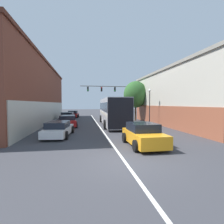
# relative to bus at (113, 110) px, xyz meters

# --- Properties ---
(ground_plane) EXTENTS (160.00, 160.00, 0.00)m
(ground_plane) POSITION_rel_bus_xyz_m (-1.79, -13.90, -1.86)
(ground_plane) COLOR #38383D
(lane_center_line) EXTENTS (0.14, 39.24, 0.01)m
(lane_center_line) POSITION_rel_bus_xyz_m (-1.79, -0.28, -1.85)
(lane_center_line) COLOR silver
(lane_center_line) RESTS_ON ground_plane
(building_left_brick) EXTENTS (7.27, 28.60, 8.24)m
(building_left_brick) POSITION_rel_bus_xyz_m (-11.75, 3.85, 2.38)
(building_left_brick) COLOR brown
(building_left_brick) RESTS_ON ground_plane
(building_right_storefront) EXTENTS (7.33, 19.89, 6.89)m
(building_right_storefront) POSITION_rel_bus_xyz_m (9.19, -1.75, 1.71)
(building_right_storefront) COLOR #B7B2A3
(building_right_storefront) RESTS_ON ground_plane
(bus) EXTENTS (3.15, 11.99, 3.30)m
(bus) POSITION_rel_bus_xyz_m (0.00, 0.00, 0.00)
(bus) COLOR #B7B7BC
(bus) RESTS_ON ground_plane
(hatchback_foreground) EXTENTS (2.13, 3.95, 1.43)m
(hatchback_foreground) POSITION_rel_bus_xyz_m (0.09, -11.16, -1.17)
(hatchback_foreground) COLOR orange
(hatchback_foreground) RESTS_ON ground_plane
(parked_car_left_near) EXTENTS (2.23, 3.91, 1.34)m
(parked_car_left_near) POSITION_rel_bus_xyz_m (-5.60, 13.16, -1.23)
(parked_car_left_near) COLOR red
(parked_car_left_near) RESTS_ON ground_plane
(parked_car_left_mid) EXTENTS (2.50, 4.76, 1.31)m
(parked_car_left_mid) POSITION_rel_bus_xyz_m (-5.53, -0.62, -1.23)
(parked_car_left_mid) COLOR red
(parked_car_left_mid) RESTS_ON ground_plane
(parked_car_left_far) EXTENTS (2.44, 4.28, 1.28)m
(parked_car_left_far) POSITION_rel_bus_xyz_m (-6.21, 8.02, -1.24)
(parked_car_left_far) COLOR black
(parked_car_left_far) RESTS_ON ground_plane
(parked_car_left_distant) EXTENTS (2.29, 4.83, 1.23)m
(parked_car_left_distant) POSITION_rel_bus_xyz_m (-5.66, -6.93, -1.26)
(parked_car_left_distant) COLOR silver
(parked_car_left_distant) RESTS_ON ground_plane
(traffic_signal_gantry) EXTENTS (8.83, 0.36, 6.08)m
(traffic_signal_gantry) POSITION_rel_bus_xyz_m (1.59, 9.33, 2.71)
(traffic_signal_gantry) COLOR #514C47
(traffic_signal_gantry) RESTS_ON ground_plane
(street_lamp) EXTENTS (0.36, 0.36, 4.51)m
(street_lamp) POSITION_rel_bus_xyz_m (4.48, -1.04, 1.00)
(street_lamp) COLOR black
(street_lamp) RESTS_ON ground_plane
(street_tree_near) EXTENTS (3.81, 3.43, 6.24)m
(street_tree_near) POSITION_rel_bus_xyz_m (4.56, 5.12, 2.28)
(street_tree_near) COLOR #4C3823
(street_tree_near) RESTS_ON ground_plane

